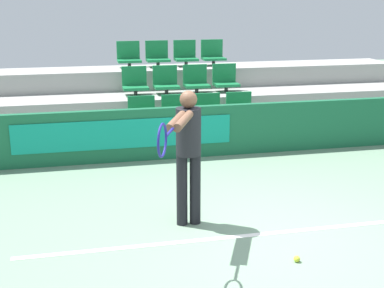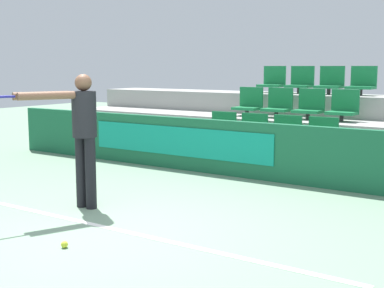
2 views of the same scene
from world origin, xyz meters
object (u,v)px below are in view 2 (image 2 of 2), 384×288
stadium_chair_2 (285,135)px  tennis_player (78,127)px  stadium_chair_6 (310,106)px  stadium_chair_9 (300,82)px  stadium_chair_11 (362,83)px  stadium_chair_10 (330,82)px  stadium_chair_1 (252,132)px  tennis_ball (64,244)px  stadium_chair_5 (278,105)px  stadium_chair_8 (273,81)px  stadium_chair_3 (321,137)px  stadium_chair_4 (249,104)px  stadium_chair_7 (343,108)px  stadium_chair_0 (221,130)px

stadium_chair_2 → tennis_player: size_ratio=0.33×
stadium_chair_6 → stadium_chair_9: 1.23m
stadium_chair_6 → stadium_chair_11: 1.23m
stadium_chair_9 → stadium_chair_10: same height
stadium_chair_10 → stadium_chair_9: bearing=180.0°
stadium_chair_1 → tennis_ball: (0.40, -4.52, -0.59)m
stadium_chair_5 → stadium_chair_8: 1.23m
stadium_chair_1 → stadium_chair_6: 1.23m
stadium_chair_3 → tennis_ball: (-0.80, -4.52, -0.59)m
stadium_chair_1 → stadium_chair_9: stadium_chair_9 is taller
stadium_chair_3 → stadium_chair_6: stadium_chair_6 is taller
stadium_chair_8 → stadium_chair_3: bearing=-48.0°
stadium_chair_6 → stadium_chair_2: bearing=-90.0°
tennis_ball → stadium_chair_11: bearing=83.0°
stadium_chair_4 → stadium_chair_5: 0.60m
tennis_player → tennis_ball: 1.72m
stadium_chair_2 → stadium_chair_9: 2.22m
stadium_chair_5 → stadium_chair_10: size_ratio=1.00×
stadium_chair_5 → stadium_chair_8: (-0.60, 1.00, 0.39)m
stadium_chair_6 → tennis_player: 4.56m
stadium_chair_6 → stadium_chair_10: (0.00, 1.00, 0.39)m
stadium_chair_2 → stadium_chair_5: stadium_chair_5 is taller
stadium_chair_7 → stadium_chair_3: bearing=-90.0°
stadium_chair_3 → stadium_chair_8: 2.79m
stadium_chair_9 → tennis_player: (-0.52, -5.42, -0.42)m
stadium_chair_2 → stadium_chair_9: (-0.60, 1.99, 0.78)m
stadium_chair_11 → tennis_player: 5.70m
stadium_chair_1 → tennis_player: 3.48m
stadium_chair_1 → stadium_chair_10: 2.22m
stadium_chair_0 → stadium_chair_8: 2.14m
stadium_chair_0 → stadium_chair_8: stadium_chair_8 is taller
stadium_chair_1 → stadium_chair_5: size_ratio=1.00×
stadium_chair_5 → tennis_player: (-0.52, -4.42, -0.03)m
stadium_chair_0 → stadium_chair_3: 1.79m
stadium_chair_1 → tennis_player: tennis_player is taller
stadium_chair_4 → stadium_chair_11: 2.09m
stadium_chair_1 → stadium_chair_3: same height
stadium_chair_2 → stadium_chair_5: bearing=120.9°
stadium_chair_9 → tennis_ball: stadium_chair_9 is taller
stadium_chair_11 → stadium_chair_0: bearing=-132.0°
stadium_chair_2 → stadium_chair_3: size_ratio=1.00×
stadium_chair_0 → stadium_chair_5: stadium_chair_5 is taller
stadium_chair_10 → stadium_chair_4: bearing=-140.2°
stadium_chair_10 → stadium_chair_11: bearing=0.0°
stadium_chair_4 → tennis_player: 4.42m
stadium_chair_2 → stadium_chair_6: (0.00, 1.00, 0.39)m
stadium_chair_1 → stadium_chair_8: size_ratio=1.00×
stadium_chair_9 → stadium_chair_8: bearing=180.0°
stadium_chair_4 → stadium_chair_6: bearing=0.0°
stadium_chair_2 → stadium_chair_7: bearing=59.1°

